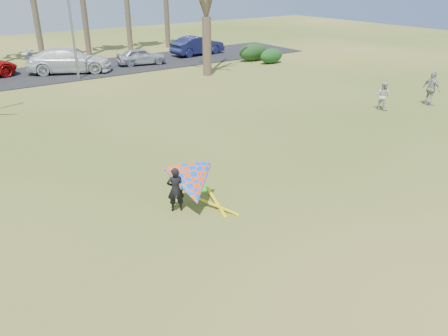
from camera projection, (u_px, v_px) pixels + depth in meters
ground at (264, 225)px, 12.74m from camera, size 100.00×100.00×0.00m
parking_strip at (37, 75)px, 31.27m from camera, size 46.00×7.00×0.06m
streetlight at (72, 11)px, 28.38m from camera, size 2.28×0.18×8.00m
hedge_near at (253, 52)px, 36.32m from camera, size 2.80×1.27×1.40m
hedge_far at (271, 56)px, 35.24m from camera, size 2.16×1.01×1.20m
car_3 at (69, 60)px, 31.68m from camera, size 6.36×4.64×1.71m
car_4 at (141, 56)px, 34.50m from camera, size 4.05×2.30×1.30m
car_5 at (198, 45)px, 38.61m from camera, size 5.01×2.10×1.61m
pedestrian_a at (383, 96)px, 23.19m from camera, size 0.72×0.85×1.53m
pedestrian_b at (431, 89)px, 23.86m from camera, size 0.63×1.15×1.87m
kite_flyer at (191, 185)px, 13.25m from camera, size 2.13×2.39×2.02m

